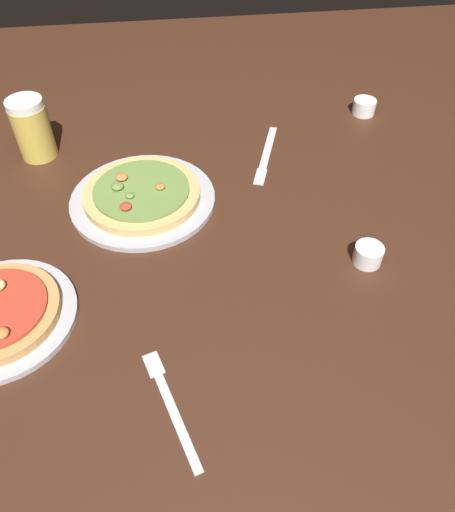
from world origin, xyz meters
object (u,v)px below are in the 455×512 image
at_px(ramekin_butter, 368,255).
at_px(knife_right, 266,154).
at_px(ramekin_sauce, 364,107).
at_px(beer_mug_dark, 33,128).
at_px(fork_left, 171,405).
at_px(pizza_plate_far, 142,196).

bearing_deg(ramekin_butter, knife_right, 108.91).
relative_size(ramekin_sauce, knife_right, 0.26).
bearing_deg(ramekin_butter, ramekin_sauce, 72.45).
distance_m(beer_mug_dark, fork_left, 0.75).
height_order(pizza_plate_far, fork_left, pizza_plate_far).
xyz_separation_m(beer_mug_dark, knife_right, (0.54, -0.08, -0.07)).
bearing_deg(pizza_plate_far, ramekin_sauce, 26.24).
relative_size(fork_left, knife_right, 0.89).
bearing_deg(beer_mug_dark, fork_left, -68.24).
bearing_deg(knife_right, beer_mug_dark, 171.82).
height_order(pizza_plate_far, knife_right, pizza_plate_far).
bearing_deg(pizza_plate_far, beer_mug_dark, 138.86).
height_order(beer_mug_dark, ramekin_butter, beer_mug_dark).
bearing_deg(knife_right, ramekin_sauce, 28.11).
height_order(beer_mug_dark, ramekin_sauce, beer_mug_dark).
bearing_deg(ramekin_sauce, fork_left, -125.64).
height_order(ramekin_butter, knife_right, ramekin_butter).
xyz_separation_m(beer_mug_dark, ramekin_sauce, (0.83, 0.08, -0.05)).
distance_m(ramekin_butter, fork_left, 0.46).
bearing_deg(beer_mug_dark, knife_right, -8.18).
distance_m(pizza_plate_far, fork_left, 0.48).
height_order(pizza_plate_far, beer_mug_dark, beer_mug_dark).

